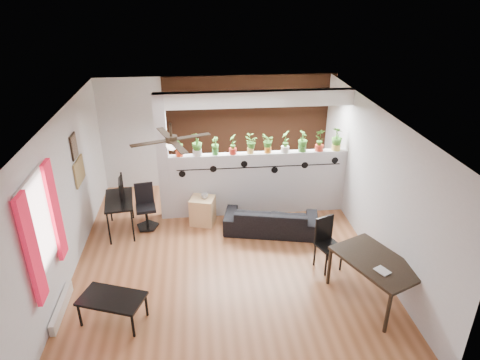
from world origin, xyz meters
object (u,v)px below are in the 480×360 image
at_px(cup, 205,196).
at_px(potted_plant_9, 337,138).
at_px(potted_plant_0, 179,146).
at_px(cube_shelf, 203,211).
at_px(potted_plant_3, 233,143).
at_px(potted_plant_8, 320,139).
at_px(computer_desk, 119,202).
at_px(potted_plant_1, 197,143).
at_px(potted_plant_7, 303,141).
at_px(folding_chair, 326,238).
at_px(potted_plant_4, 251,144).
at_px(ceiling_fan, 172,141).
at_px(office_chair, 146,209).
at_px(potted_plant_2, 215,145).
at_px(coffee_table, 112,300).
at_px(potted_plant_5, 268,143).
at_px(potted_plant_6, 285,141).
at_px(sofa, 271,220).
at_px(dining_table, 376,265).

bearing_deg(cup, potted_plant_9, 7.16).
distance_m(potted_plant_0, cube_shelf, 1.39).
relative_size(potted_plant_3, cup, 3.06).
bearing_deg(potted_plant_8, computer_desk, -173.21).
bearing_deg(potted_plant_1, potted_plant_7, 0.00).
bearing_deg(potted_plant_3, folding_chair, -54.65).
distance_m(potted_plant_4, computer_desk, 2.79).
bearing_deg(potted_plant_8, cup, -171.79).
bearing_deg(ceiling_fan, cube_shelf, 73.82).
relative_size(potted_plant_0, office_chair, 0.45).
xyz_separation_m(ceiling_fan, potted_plant_2, (0.72, 1.80, -0.77)).
height_order(potted_plant_7, cup, potted_plant_7).
xyz_separation_m(potted_plant_7, potted_plant_9, (0.70, 0.00, 0.03)).
bearing_deg(potted_plant_7, potted_plant_1, 180.00).
bearing_deg(cube_shelf, potted_plant_1, 114.90).
bearing_deg(potted_plant_3, cube_shelf, -152.38).
bearing_deg(potted_plant_2, potted_plant_1, -180.00).
distance_m(potted_plant_7, cube_shelf, 2.45).
xyz_separation_m(potted_plant_7, folding_chair, (-0.00, -1.98, -1.03)).
distance_m(potted_plant_2, office_chair, 1.86).
height_order(computer_desk, coffee_table, computer_desk).
height_order(potted_plant_5, office_chair, potted_plant_5).
relative_size(potted_plant_2, potted_plant_6, 0.80).
bearing_deg(sofa, potted_plant_9, -138.80).
xyz_separation_m(potted_plant_3, potted_plant_4, (0.35, -0.00, -0.02)).
height_order(potted_plant_2, potted_plant_9, potted_plant_9).
distance_m(potted_plant_7, coffee_table, 4.67).
bearing_deg(coffee_table, folding_chair, 16.14).
bearing_deg(potted_plant_8, potted_plant_9, 0.00).
relative_size(ceiling_fan, potted_plant_8, 2.56).
distance_m(potted_plant_3, office_chair, 2.15).
bearing_deg(potted_plant_2, coffee_table, -119.11).
height_order(cup, office_chair, office_chair).
distance_m(ceiling_fan, potted_plant_1, 1.97).
bearing_deg(potted_plant_6, potted_plant_3, 180.00).
distance_m(potted_plant_7, potted_plant_9, 0.70).
distance_m(potted_plant_4, dining_table, 3.40).
height_order(potted_plant_8, sofa, potted_plant_8).
distance_m(potted_plant_1, potted_plant_7, 2.11).
bearing_deg(cup, potted_plant_6, 11.62).
bearing_deg(potted_plant_0, potted_plant_9, 0.00).
bearing_deg(potted_plant_1, dining_table, -47.87).
xyz_separation_m(potted_plant_4, cube_shelf, (-1.00, -0.34, -1.27)).
distance_m(ceiling_fan, dining_table, 3.58).
distance_m(ceiling_fan, coffee_table, 2.44).
relative_size(potted_plant_4, potted_plant_7, 0.89).
height_order(potted_plant_4, cup, potted_plant_4).
distance_m(potted_plant_2, coffee_table, 3.58).
bearing_deg(dining_table, potted_plant_2, 128.05).
bearing_deg(potted_plant_7, potted_plant_2, 180.00).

